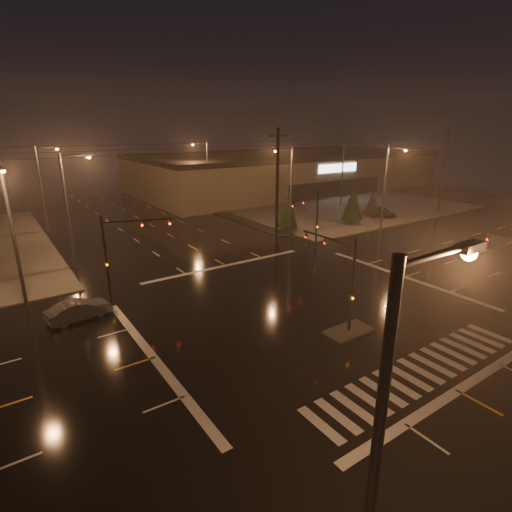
% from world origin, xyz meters
% --- Properties ---
extents(ground, '(140.00, 140.00, 0.00)m').
position_xyz_m(ground, '(0.00, 0.00, 0.00)').
color(ground, black).
rests_on(ground, ground).
extents(sidewalk_ne, '(36.00, 36.00, 0.12)m').
position_xyz_m(sidewalk_ne, '(30.00, 30.00, 0.06)').
color(sidewalk_ne, '#46443F').
rests_on(sidewalk_ne, ground).
extents(median_island, '(3.00, 1.60, 0.15)m').
position_xyz_m(median_island, '(0.00, -4.00, 0.07)').
color(median_island, '#46443F').
rests_on(median_island, ground).
extents(crosswalk, '(15.00, 2.60, 0.01)m').
position_xyz_m(crosswalk, '(0.00, -9.00, 0.01)').
color(crosswalk, beige).
rests_on(crosswalk, ground).
extents(stop_bar_near, '(16.00, 0.50, 0.01)m').
position_xyz_m(stop_bar_near, '(0.00, -11.00, 0.01)').
color(stop_bar_near, beige).
rests_on(stop_bar_near, ground).
extents(stop_bar_far, '(16.00, 0.50, 0.01)m').
position_xyz_m(stop_bar_far, '(0.00, 11.00, 0.01)').
color(stop_bar_far, beige).
rests_on(stop_bar_far, ground).
extents(parking_lot, '(50.00, 24.00, 0.08)m').
position_xyz_m(parking_lot, '(35.00, 28.00, 0.04)').
color(parking_lot, black).
rests_on(parking_lot, ground).
extents(retail_building, '(60.20, 28.30, 7.20)m').
position_xyz_m(retail_building, '(35.00, 45.99, 3.84)').
color(retail_building, '#6B634C').
rests_on(retail_building, ground).
extents(signal_mast_median, '(0.25, 4.59, 6.00)m').
position_xyz_m(signal_mast_median, '(0.00, -3.07, 3.75)').
color(signal_mast_median, black).
rests_on(signal_mast_median, ground).
extents(signal_mast_ne, '(4.84, 1.86, 6.00)m').
position_xyz_m(signal_mast_ne, '(9.50, 10.14, 3.79)').
color(signal_mast_ne, black).
rests_on(signal_mast_ne, ground).
extents(signal_mast_nw, '(4.84, 1.86, 6.00)m').
position_xyz_m(signal_mast_nw, '(-9.50, 10.14, 3.79)').
color(signal_mast_nw, black).
rests_on(signal_mast_nw, ground).
extents(streetlight_0, '(2.77, 0.32, 10.00)m').
position_xyz_m(streetlight_0, '(-11.18, -15.00, 5.80)').
color(streetlight_0, '#38383A').
rests_on(streetlight_0, ground).
extents(streetlight_1, '(2.77, 0.32, 10.00)m').
position_xyz_m(streetlight_1, '(-11.18, 18.00, 5.80)').
color(streetlight_1, '#38383A').
rests_on(streetlight_1, ground).
extents(streetlight_2, '(2.77, 0.32, 10.00)m').
position_xyz_m(streetlight_2, '(-11.18, 34.00, 5.80)').
color(streetlight_2, '#38383A').
rests_on(streetlight_2, ground).
extents(streetlight_3, '(2.77, 0.32, 10.00)m').
position_xyz_m(streetlight_3, '(11.18, 16.00, 5.80)').
color(streetlight_3, '#38383A').
rests_on(streetlight_3, ground).
extents(streetlight_4, '(2.77, 0.32, 10.00)m').
position_xyz_m(streetlight_4, '(11.18, 36.00, 5.80)').
color(streetlight_4, '#38383A').
rests_on(streetlight_4, ground).
extents(streetlight_5, '(0.32, 2.77, 10.00)m').
position_xyz_m(streetlight_5, '(-16.00, 11.18, 5.80)').
color(streetlight_5, '#38383A').
rests_on(streetlight_5, ground).
extents(streetlight_6, '(0.32, 2.77, 10.00)m').
position_xyz_m(streetlight_6, '(22.00, 11.18, 5.80)').
color(streetlight_6, '#38383A').
rests_on(streetlight_6, ground).
extents(utility_pole_1, '(2.20, 0.32, 12.00)m').
position_xyz_m(utility_pole_1, '(8.00, 14.00, 6.13)').
color(utility_pole_1, black).
rests_on(utility_pole_1, ground).
extents(utility_pole_2, '(2.20, 0.32, 12.00)m').
position_xyz_m(utility_pole_2, '(38.00, 14.00, 6.13)').
color(utility_pole_2, black).
rests_on(utility_pole_2, ground).
extents(conifer_0, '(2.49, 2.49, 4.58)m').
position_xyz_m(conifer_0, '(12.17, 17.33, 2.64)').
color(conifer_0, black).
rests_on(conifer_0, ground).
extents(conifer_1, '(2.63, 2.63, 4.81)m').
position_xyz_m(conifer_1, '(21.51, 15.79, 2.76)').
color(conifer_1, black).
rests_on(conifer_1, ground).
extents(conifer_2, '(2.01, 2.01, 3.85)m').
position_xyz_m(conifer_2, '(26.69, 16.91, 2.27)').
color(conifer_2, black).
rests_on(conifer_2, ground).
extents(car_parked, '(1.73, 4.16, 1.41)m').
position_xyz_m(car_parked, '(28.55, 16.65, 0.70)').
color(car_parked, black).
rests_on(car_parked, ground).
extents(car_crossing, '(4.15, 1.94, 1.31)m').
position_xyz_m(car_crossing, '(-13.34, 7.20, 0.66)').
color(car_crossing, '#57585E').
rests_on(car_crossing, ground).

